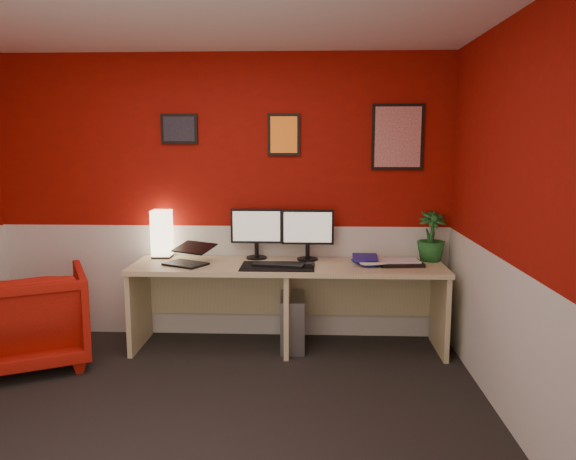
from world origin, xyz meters
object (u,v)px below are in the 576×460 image
object	(u,v)px
zen_tray	(400,263)
pc_tower	(292,322)
potted_plant	(431,236)
desk	(288,307)
monitor_left	(256,226)
monitor_right	(308,227)
armchair	(31,318)
shoji_lamp	(162,235)
laptop	(185,252)

from	to	relation	value
zen_tray	pc_tower	size ratio (longest dim) A/B	0.78
potted_plant	desk	bearing A→B (deg)	-171.06
monitor_left	monitor_right	xyz separation A→B (m)	(0.45, -0.04, 0.00)
monitor_right	armchair	world-z (taller)	monitor_right
desk	zen_tray	world-z (taller)	zen_tray
armchair	pc_tower	bearing A→B (deg)	165.86
desk	shoji_lamp	world-z (taller)	shoji_lamp
desk	laptop	size ratio (longest dim) A/B	7.88
pc_tower	zen_tray	bearing A→B (deg)	-2.76
desk	potted_plant	size ratio (longest dim) A/B	6.10
monitor_right	potted_plant	size ratio (longest dim) A/B	1.36
zen_tray	laptop	bearing A→B (deg)	-177.36
desk	laptop	world-z (taller)	laptop
desk	pc_tower	world-z (taller)	desk
shoji_lamp	pc_tower	bearing A→B (deg)	-10.31
armchair	laptop	bearing A→B (deg)	171.04
desk	shoji_lamp	distance (m)	1.27
shoji_lamp	potted_plant	world-z (taller)	potted_plant
monitor_left	pc_tower	size ratio (longest dim) A/B	1.29
zen_tray	pc_tower	world-z (taller)	zen_tray
laptop	monitor_right	bearing A→B (deg)	42.79
laptop	zen_tray	size ratio (longest dim) A/B	0.94
laptop	monitor_right	size ratio (longest dim) A/B	0.57
zen_tray	armchair	world-z (taller)	same
potted_plant	monitor_left	bearing A→B (deg)	178.63
monitor_left	pc_tower	distance (m)	0.88
desk	pc_tower	size ratio (longest dim) A/B	5.78
monitor_left	monitor_right	size ratio (longest dim) A/B	1.00
monitor_left	pc_tower	xyz separation A→B (m)	(0.32, -0.20, -0.80)
monitor_left	zen_tray	distance (m)	1.27
monitor_right	zen_tray	distance (m)	0.84
laptop	monitor_left	xyz separation A→B (m)	(0.56, 0.29, 0.18)
pc_tower	laptop	bearing A→B (deg)	-176.56
desk	zen_tray	size ratio (longest dim) A/B	7.43
desk	armchair	xyz separation A→B (m)	(-1.99, -0.44, 0.02)
armchair	monitor_right	bearing A→B (deg)	169.18
laptop	zen_tray	world-z (taller)	laptop
monitor_right	armchair	xyz separation A→B (m)	(-2.16, -0.62, -0.64)
shoji_lamp	zen_tray	size ratio (longest dim) A/B	1.14
laptop	monitor_right	xyz separation A→B (m)	(1.01, 0.25, 0.18)
potted_plant	armchair	bearing A→B (deg)	-168.89
desk	monitor_right	bearing A→B (deg)	48.70
monitor_right	laptop	bearing A→B (deg)	-166.01
armchair	shoji_lamp	bearing A→B (deg)	-169.45
pc_tower	armchair	xyz separation A→B (m)	(-2.03, -0.46, 0.16)
laptop	potted_plant	size ratio (longest dim) A/B	0.77
zen_tray	armchair	distance (m)	2.98
laptop	potted_plant	distance (m)	2.08
monitor_right	armchair	bearing A→B (deg)	-163.85
desk	monitor_right	xyz separation A→B (m)	(0.16, 0.19, 0.66)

